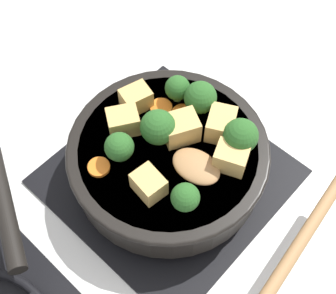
% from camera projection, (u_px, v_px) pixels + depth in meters
% --- Properties ---
extents(ground_plane, '(2.40, 2.40, 0.00)m').
position_uv_depth(ground_plane, '(168.00, 177.00, 0.71)').
color(ground_plane, silver).
extents(front_burner_grate, '(0.31, 0.31, 0.03)m').
position_uv_depth(front_burner_grate, '(168.00, 173.00, 0.70)').
color(front_burner_grate, black).
rests_on(front_burner_grate, ground_plane).
extents(skillet_pan, '(0.33, 0.39, 0.06)m').
position_uv_depth(skillet_pan, '(166.00, 158.00, 0.65)').
color(skillet_pan, black).
rests_on(skillet_pan, front_burner_grate).
extents(wooden_spoon, '(0.21, 0.25, 0.02)m').
position_uv_depth(wooden_spoon, '(259.00, 203.00, 0.58)').
color(wooden_spoon, '#A87A4C').
rests_on(wooden_spoon, skillet_pan).
extents(tofu_cube_center_large, '(0.05, 0.05, 0.03)m').
position_uv_depth(tofu_cube_center_large, '(123.00, 122.00, 0.63)').
color(tofu_cube_center_large, tan).
rests_on(tofu_cube_center_large, skillet_pan).
extents(tofu_cube_near_handle, '(0.05, 0.06, 0.04)m').
position_uv_depth(tofu_cube_near_handle, '(221.00, 124.00, 0.63)').
color(tofu_cube_near_handle, tan).
rests_on(tofu_cube_near_handle, skillet_pan).
extents(tofu_cube_east_chunk, '(0.05, 0.06, 0.04)m').
position_uv_depth(tofu_cube_east_chunk, '(181.00, 128.00, 0.63)').
color(tofu_cube_east_chunk, tan).
rests_on(tofu_cube_east_chunk, skillet_pan).
extents(tofu_cube_west_chunk, '(0.04, 0.05, 0.03)m').
position_uv_depth(tofu_cube_west_chunk, '(136.00, 99.00, 0.66)').
color(tofu_cube_west_chunk, tan).
rests_on(tofu_cube_west_chunk, skillet_pan).
extents(tofu_cube_back_piece, '(0.04, 0.04, 0.03)m').
position_uv_depth(tofu_cube_back_piece, '(149.00, 184.00, 0.58)').
color(tofu_cube_back_piece, tan).
rests_on(tofu_cube_back_piece, skillet_pan).
extents(tofu_cube_front_piece, '(0.05, 0.05, 0.03)m').
position_uv_depth(tofu_cube_front_piece, '(231.00, 158.00, 0.60)').
color(tofu_cube_front_piece, tan).
rests_on(tofu_cube_front_piece, skillet_pan).
extents(broccoli_floret_near_spoon, '(0.04, 0.04, 0.04)m').
position_uv_depth(broccoli_floret_near_spoon, '(185.00, 198.00, 0.56)').
color(broccoli_floret_near_spoon, '#709956').
rests_on(broccoli_floret_near_spoon, skillet_pan).
extents(broccoli_floret_center_top, '(0.05, 0.05, 0.05)m').
position_uv_depth(broccoli_floret_center_top, '(158.00, 127.00, 0.61)').
color(broccoli_floret_center_top, '#709956').
rests_on(broccoli_floret_center_top, skillet_pan).
extents(broccoli_floret_east_rim, '(0.05, 0.05, 0.05)m').
position_uv_depth(broccoli_floret_east_rim, '(200.00, 98.00, 0.64)').
color(broccoli_floret_east_rim, '#709956').
rests_on(broccoli_floret_east_rim, skillet_pan).
extents(broccoli_floret_west_rim, '(0.04, 0.04, 0.05)m').
position_uv_depth(broccoli_floret_west_rim, '(119.00, 147.00, 0.60)').
color(broccoli_floret_west_rim, '#709956').
rests_on(broccoli_floret_west_rim, skillet_pan).
extents(broccoli_floret_north_edge, '(0.05, 0.05, 0.05)m').
position_uv_depth(broccoli_floret_north_edge, '(241.00, 136.00, 0.61)').
color(broccoli_floret_north_edge, '#709956').
rests_on(broccoli_floret_north_edge, skillet_pan).
extents(broccoli_floret_south_cluster, '(0.04, 0.04, 0.04)m').
position_uv_depth(broccoli_floret_south_cluster, '(177.00, 88.00, 0.65)').
color(broccoli_floret_south_cluster, '#709956').
rests_on(broccoli_floret_south_cluster, skillet_pan).
extents(carrot_slice_orange_thin, '(0.03, 0.03, 0.01)m').
position_uv_depth(carrot_slice_orange_thin, '(99.00, 167.00, 0.61)').
color(carrot_slice_orange_thin, orange).
rests_on(carrot_slice_orange_thin, skillet_pan).
extents(carrot_slice_near_center, '(0.03, 0.03, 0.01)m').
position_uv_depth(carrot_slice_near_center, '(161.00, 108.00, 0.66)').
color(carrot_slice_near_center, orange).
rests_on(carrot_slice_near_center, skillet_pan).
extents(carrot_slice_edge_slice, '(0.03, 0.03, 0.01)m').
position_uv_depth(carrot_slice_edge_slice, '(183.00, 114.00, 0.66)').
color(carrot_slice_edge_slice, orange).
rests_on(carrot_slice_edge_slice, skillet_pan).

